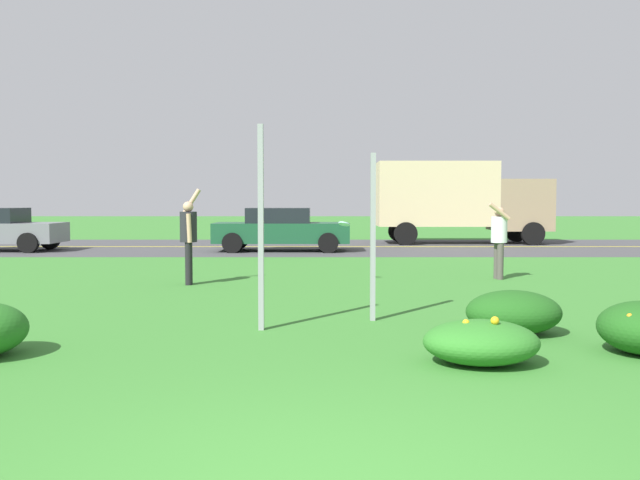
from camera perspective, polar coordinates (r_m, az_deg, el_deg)
ground_plane at (r=14.33m, az=0.22°, el=-3.45°), size 120.00×120.00×0.00m
highway_strip at (r=24.91m, az=0.21°, el=-0.57°), size 120.00×9.15×0.01m
highway_center_stripe at (r=24.91m, az=0.21°, el=-0.56°), size 120.00×0.16×0.00m
daylily_clump_mid_left at (r=7.29m, az=13.52°, el=-8.33°), size 1.20×0.99×0.52m
daylily_clump_mid_center at (r=8.99m, az=16.09°, el=-5.85°), size 1.20×0.99×0.56m
sign_post_near_path at (r=8.86m, az=-4.80°, el=1.03°), size 0.07×0.10×2.68m
sign_post_by_roadside at (r=9.57m, az=4.63°, el=0.24°), size 0.07×0.10×2.35m
person_thrower_dark_shirt at (r=13.90m, az=-10.77°, el=0.46°), size 0.40×0.52×1.94m
person_catcher_white_shirt at (r=15.11m, az=14.94°, el=0.32°), size 0.48×0.53×1.66m
frisbee_pale_blue at (r=14.03m, az=2.21°, el=1.35°), size 0.26×0.24×0.15m
car_dark_green_center_left at (r=22.86m, az=-3.11°, el=0.93°), size 4.50×2.00×1.45m
box_truck_tan at (r=27.46m, az=11.65°, el=3.48°), size 6.70×2.46×3.20m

